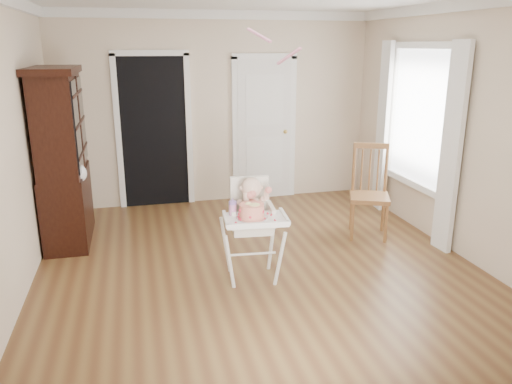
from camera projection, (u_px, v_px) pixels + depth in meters
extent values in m
plane|color=brown|center=(259.00, 268.00, 5.21)|extent=(5.00, 5.00, 0.00)
plane|color=beige|center=(217.00, 110.00, 7.15)|extent=(4.50, 0.00, 4.50)
plane|color=beige|center=(8.00, 152.00, 4.31)|extent=(0.00, 5.00, 5.00)
plane|color=beige|center=(463.00, 132.00, 5.34)|extent=(0.00, 5.00, 5.00)
cube|color=black|center=(154.00, 133.00, 7.02)|extent=(0.90, 0.03, 2.10)
cube|color=white|center=(118.00, 135.00, 6.90)|extent=(0.08, 0.05, 2.18)
cube|color=white|center=(189.00, 132.00, 7.13)|extent=(0.08, 0.05, 2.18)
cube|color=white|center=(150.00, 53.00, 6.71)|extent=(1.06, 0.05, 0.08)
cube|color=white|center=(264.00, 130.00, 7.38)|extent=(0.80, 0.05, 2.05)
cube|color=white|center=(235.00, 132.00, 7.29)|extent=(0.08, 0.05, 2.13)
cube|color=white|center=(292.00, 129.00, 7.49)|extent=(0.08, 0.05, 2.13)
sphere|color=gold|center=(285.00, 132.00, 7.43)|extent=(0.06, 0.06, 0.06)
cube|color=white|center=(421.00, 117.00, 6.07)|extent=(0.02, 1.20, 1.60)
cube|color=white|center=(426.00, 45.00, 5.83)|extent=(0.06, 1.36, 0.08)
cube|color=white|center=(451.00, 150.00, 5.40)|extent=(0.08, 0.28, 2.30)
cube|color=white|center=(383.00, 128.00, 6.85)|extent=(0.08, 0.28, 2.30)
cylinder|color=white|center=(230.00, 263.00, 4.69)|extent=(0.13, 0.11, 0.60)
cylinder|color=white|center=(280.00, 260.00, 4.75)|extent=(0.11, 0.13, 0.60)
cylinder|color=white|center=(226.00, 245.00, 5.10)|extent=(0.11, 0.13, 0.60)
cylinder|color=white|center=(272.00, 243.00, 5.17)|extent=(0.13, 0.11, 0.60)
cylinder|color=white|center=(252.00, 254.00, 4.88)|extent=(0.46, 0.07, 0.02)
cube|color=white|center=(252.00, 226.00, 4.85)|extent=(0.41, 0.39, 0.08)
cube|color=white|center=(232.00, 216.00, 4.79)|extent=(0.07, 0.34, 0.18)
cube|color=white|center=(271.00, 214.00, 4.84)|extent=(0.07, 0.34, 0.18)
cube|color=white|center=(249.00, 198.00, 4.94)|extent=(0.38, 0.09, 0.44)
cube|color=white|center=(255.00, 220.00, 4.58)|extent=(0.59, 0.45, 0.03)
cube|color=white|center=(259.00, 225.00, 4.39)|extent=(0.56, 0.08, 0.04)
ellipsoid|color=beige|center=(251.00, 210.00, 4.83)|extent=(0.24, 0.20, 0.28)
sphere|color=beige|center=(251.00, 188.00, 4.77)|extent=(0.21, 0.21, 0.20)
sphere|color=red|center=(252.00, 207.00, 4.76)|extent=(0.14, 0.14, 0.14)
sphere|color=red|center=(250.00, 195.00, 4.70)|extent=(0.07, 0.07, 0.07)
sphere|color=red|center=(268.00, 190.00, 4.72)|extent=(0.07, 0.07, 0.07)
cylinder|color=silver|center=(252.00, 218.00, 4.58)|extent=(0.29, 0.29, 0.01)
cylinder|color=#D62543|center=(252.00, 211.00, 4.56)|extent=(0.23, 0.23, 0.12)
cylinder|color=#F2E08C|center=(254.00, 205.00, 4.53)|extent=(0.10, 0.10, 0.02)
cylinder|color=pink|center=(233.00, 210.00, 4.64)|extent=(0.07, 0.07, 0.11)
cylinder|color=#8362AC|center=(233.00, 203.00, 4.62)|extent=(0.07, 0.07, 0.03)
cone|color=#8362AC|center=(233.00, 199.00, 4.61)|extent=(0.02, 0.02, 0.04)
cube|color=black|center=(68.00, 206.00, 5.87)|extent=(0.47, 1.12, 0.84)
cube|color=black|center=(59.00, 123.00, 5.59)|extent=(0.43, 1.12, 1.12)
cube|color=black|center=(77.00, 126.00, 5.38)|extent=(0.02, 0.49, 0.98)
cube|color=black|center=(82.00, 119.00, 5.91)|extent=(0.02, 0.49, 0.98)
cube|color=black|center=(53.00, 70.00, 5.43)|extent=(0.50, 1.19, 0.07)
ellipsoid|color=white|center=(78.00, 173.00, 5.48)|extent=(0.19, 0.15, 0.21)
cube|color=brown|center=(369.00, 198.00, 5.98)|extent=(0.59, 0.59, 0.05)
cylinder|color=brown|center=(352.00, 221.00, 5.89)|extent=(0.04, 0.04, 0.48)
cylinder|color=brown|center=(386.00, 223.00, 5.83)|extent=(0.04, 0.04, 0.48)
cylinder|color=brown|center=(351.00, 211.00, 6.26)|extent=(0.04, 0.04, 0.48)
cylinder|color=brown|center=(383.00, 212.00, 6.20)|extent=(0.04, 0.04, 0.48)
cylinder|color=brown|center=(354.00, 168.00, 6.11)|extent=(0.04, 0.04, 0.62)
cylinder|color=brown|center=(386.00, 169.00, 6.06)|extent=(0.04, 0.04, 0.62)
cube|color=brown|center=(371.00, 146.00, 6.00)|extent=(0.39, 0.20, 0.06)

